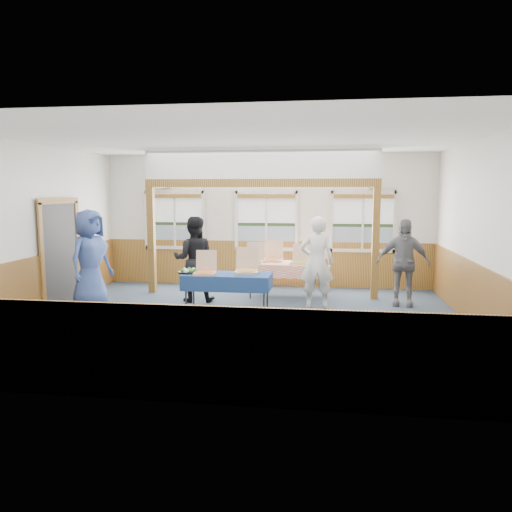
% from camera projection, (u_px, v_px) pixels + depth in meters
% --- Properties ---
extents(floor, '(8.00, 8.00, 0.00)m').
position_uv_depth(floor, '(243.00, 321.00, 8.92)').
color(floor, '#252E3C').
rests_on(floor, ground).
extents(ceiling, '(8.00, 8.00, 0.00)m').
position_uv_depth(ceiling, '(242.00, 139.00, 8.51)').
color(ceiling, white).
rests_on(ceiling, wall_back).
extents(wall_back, '(8.00, 0.00, 8.00)m').
position_uv_depth(wall_back, '(267.00, 221.00, 12.15)').
color(wall_back, silver).
rests_on(wall_back, floor).
extents(wall_front, '(8.00, 0.00, 8.00)m').
position_uv_depth(wall_front, '(188.00, 259.00, 5.28)').
color(wall_front, silver).
rests_on(wall_front, floor).
extents(wall_left, '(0.00, 8.00, 8.00)m').
position_uv_depth(wall_left, '(31.00, 230.00, 9.27)').
color(wall_left, silver).
rests_on(wall_left, floor).
extents(wall_right, '(0.00, 8.00, 8.00)m').
position_uv_depth(wall_right, '(483.00, 235.00, 8.16)').
color(wall_right, silver).
rests_on(wall_right, floor).
extents(wainscot_back, '(7.98, 0.05, 1.10)m').
position_uv_depth(wainscot_back, '(266.00, 263.00, 12.26)').
color(wainscot_back, brown).
rests_on(wainscot_back, floor).
extents(wainscot_front, '(7.98, 0.05, 1.10)m').
position_uv_depth(wainscot_front, '(190.00, 354.00, 5.44)').
color(wainscot_front, brown).
rests_on(wainscot_front, floor).
extents(wainscot_left, '(0.05, 6.98, 1.10)m').
position_uv_depth(wainscot_left, '(35.00, 285.00, 9.40)').
color(wainscot_left, brown).
rests_on(wainscot_left, floor).
extents(wainscot_right, '(0.05, 6.98, 1.10)m').
position_uv_depth(wainscot_right, '(478.00, 298.00, 8.30)').
color(wainscot_right, brown).
rests_on(wainscot_right, floor).
extents(cased_opening, '(0.06, 1.30, 2.10)m').
position_uv_depth(cased_opening, '(60.00, 253.00, 10.22)').
color(cased_opening, '#2E2E2E').
rests_on(cased_opening, wall_left).
extents(window_left, '(1.56, 0.10, 1.46)m').
position_uv_depth(window_left, '(175.00, 217.00, 12.42)').
color(window_left, silver).
rests_on(window_left, wall_back).
extents(window_mid, '(1.56, 0.10, 1.46)m').
position_uv_depth(window_mid, '(266.00, 218.00, 12.10)').
color(window_mid, silver).
rests_on(window_mid, wall_back).
extents(window_right, '(1.56, 0.10, 1.46)m').
position_uv_depth(window_right, '(363.00, 218.00, 11.78)').
color(window_right, silver).
rests_on(window_right, wall_back).
extents(post_left, '(0.15, 0.15, 2.40)m').
position_uv_depth(post_left, '(152.00, 240.00, 11.37)').
color(post_left, '#583513').
rests_on(post_left, floor).
extents(post_right, '(0.15, 0.15, 2.40)m').
position_uv_depth(post_right, '(376.00, 244.00, 10.68)').
color(post_right, '#583513').
rests_on(post_right, floor).
extents(cross_beam, '(5.15, 0.18, 0.18)m').
position_uv_depth(cross_beam, '(260.00, 183.00, 10.86)').
color(cross_beam, '#583513').
rests_on(cross_beam, post_left).
extents(table_left, '(1.81, 1.34, 0.76)m').
position_uv_depth(table_left, '(227.00, 277.00, 9.47)').
color(table_left, '#2E2E2E').
rests_on(table_left, floor).
extents(table_right, '(1.91, 1.16, 0.76)m').
position_uv_depth(table_right, '(288.00, 265.00, 10.93)').
color(table_right, '#2E2E2E').
rests_on(table_right, floor).
extents(pizza_box_a, '(0.44, 0.52, 0.43)m').
position_uv_depth(pizza_box_a, '(205.00, 271.00, 9.41)').
color(pizza_box_a, '#D4AF8D').
rests_on(pizza_box_a, table_left).
extents(pizza_box_b, '(0.48, 0.57, 0.47)m').
position_uv_depth(pizza_box_b, '(247.00, 269.00, 9.57)').
color(pizza_box_b, '#D4AF8D').
rests_on(pizza_box_b, table_left).
extents(pizza_box_c, '(0.42, 0.50, 0.44)m').
position_uv_depth(pizza_box_c, '(254.00, 260.00, 10.92)').
color(pizza_box_c, '#D4AF8D').
rests_on(pizza_box_c, table_right).
extents(pizza_box_d, '(0.44, 0.53, 0.46)m').
position_uv_depth(pizza_box_d, '(273.00, 258.00, 11.15)').
color(pizza_box_d, '#D4AF8D').
rests_on(pizza_box_d, table_right).
extents(pizza_box_e, '(0.42, 0.49, 0.41)m').
position_uv_depth(pizza_box_e, '(300.00, 261.00, 10.80)').
color(pizza_box_e, '#D4AF8D').
rests_on(pizza_box_e, table_right).
extents(pizza_box_f, '(0.40, 0.48, 0.41)m').
position_uv_depth(pizza_box_f, '(318.00, 260.00, 10.96)').
color(pizza_box_f, '#D4AF8D').
rests_on(pizza_box_f, table_right).
extents(veggie_tray, '(0.41, 0.41, 0.09)m').
position_uv_depth(veggie_tray, '(189.00, 271.00, 9.56)').
color(veggie_tray, black).
rests_on(veggie_tray, table_left).
extents(drink_glass, '(0.07, 0.07, 0.15)m').
position_uv_depth(drink_glass, '(328.00, 262.00, 10.55)').
color(drink_glass, '#934D18').
rests_on(drink_glass, table_right).
extents(woman_white, '(0.70, 0.48, 1.84)m').
position_uv_depth(woman_white, '(317.00, 262.00, 9.83)').
color(woman_white, silver).
rests_on(woman_white, floor).
extents(woman_black, '(0.96, 0.80, 1.79)m').
position_uv_depth(woman_black, '(194.00, 259.00, 10.48)').
color(woman_black, black).
rests_on(woman_black, floor).
extents(man_blue, '(0.91, 1.11, 1.97)m').
position_uv_depth(man_blue, '(90.00, 259.00, 9.82)').
color(man_blue, '#3B5395').
rests_on(man_blue, floor).
extents(person_grey, '(1.08, 0.56, 1.77)m').
position_uv_depth(person_grey, '(403.00, 262.00, 10.09)').
color(person_grey, slate).
rests_on(person_grey, floor).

